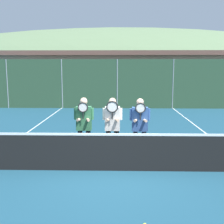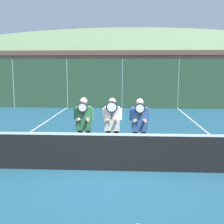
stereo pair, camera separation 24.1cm
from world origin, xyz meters
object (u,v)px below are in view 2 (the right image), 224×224
(player_center_right, at_px, (140,125))
(car_left_of_center, at_px, (115,90))
(player_leftmost, at_px, (84,123))
(player_center_left, at_px, (112,124))
(car_center, at_px, (190,91))
(car_far_left, at_px, (44,91))

(player_center_right, distance_m, car_left_of_center, 13.02)
(player_leftmost, relative_size, car_left_of_center, 0.41)
(player_center_left, distance_m, player_center_right, 0.75)
(player_center_left, xyz_separation_m, car_center, (4.87, 12.51, -0.13))
(player_center_left, relative_size, player_center_right, 1.00)
(car_far_left, bearing_deg, player_center_left, -65.79)
(player_leftmost, xyz_separation_m, car_far_left, (-4.85, 12.55, -0.16))
(player_center_right, relative_size, car_far_left, 0.40)
(player_center_right, bearing_deg, player_center_left, 176.70)
(player_center_right, xyz_separation_m, car_center, (4.12, 12.55, -0.12))
(player_center_right, relative_size, car_center, 0.36)
(player_center_left, distance_m, car_center, 13.42)
(player_leftmost, bearing_deg, player_center_left, -0.42)
(player_leftmost, height_order, car_left_of_center, car_left_of_center)
(player_center_left, height_order, car_far_left, player_center_left)
(player_center_left, bearing_deg, car_left_of_center, 92.30)
(player_center_left, height_order, player_center_right, player_center_left)
(car_left_of_center, bearing_deg, player_leftmost, -91.20)
(car_far_left, xyz_separation_m, car_left_of_center, (5.13, 0.36, 0.06))
(player_leftmost, height_order, car_far_left, player_leftmost)
(car_far_left, relative_size, car_left_of_center, 1.00)
(player_center_left, height_order, car_left_of_center, car_left_of_center)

